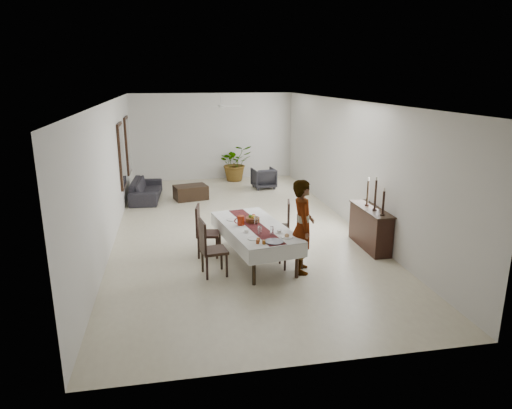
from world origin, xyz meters
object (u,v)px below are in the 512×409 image
(dining_table_top, at_px, (255,227))
(sideboard_body, at_px, (370,228))
(red_pitcher, at_px, (241,220))
(woman, at_px, (303,227))
(sofa, at_px, (146,190))

(dining_table_top, xyz_separation_m, sideboard_body, (2.71, 0.26, -0.28))
(red_pitcher, height_order, woman, woman)
(woman, bearing_deg, red_pitcher, 62.90)
(woman, distance_m, sideboard_body, 2.20)
(sideboard_body, bearing_deg, red_pitcher, -177.09)
(woman, bearing_deg, sofa, 38.46)
(woman, height_order, sofa, woman)
(red_pitcher, relative_size, sideboard_body, 0.13)
(sofa, bearing_deg, sideboard_body, -132.03)
(sofa, bearing_deg, dining_table_top, -152.36)
(dining_table_top, distance_m, red_pitcher, 0.32)
(dining_table_top, xyz_separation_m, red_pitcher, (-0.27, 0.10, 0.14))
(dining_table_top, xyz_separation_m, sofa, (-2.48, 5.58, -0.41))
(woman, height_order, sideboard_body, woman)
(sideboard_body, xyz_separation_m, sofa, (-5.19, 5.32, -0.13))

